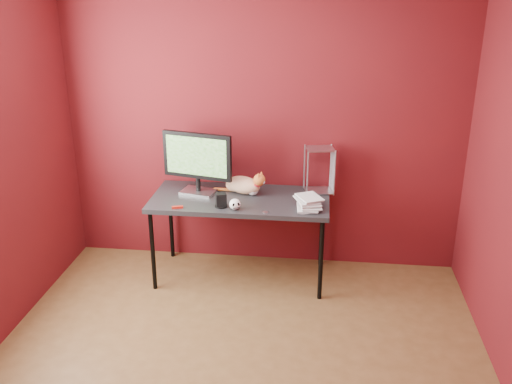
# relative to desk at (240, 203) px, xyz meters

# --- Properties ---
(room) EXTENTS (3.52, 3.52, 2.61)m
(room) POSITION_rel_desk_xyz_m (0.15, -1.37, 0.75)
(room) COLOR brown
(room) RESTS_ON ground
(desk) EXTENTS (1.50, 0.70, 0.75)m
(desk) POSITION_rel_desk_xyz_m (0.00, 0.00, 0.00)
(desk) COLOR black
(desk) RESTS_ON ground
(monitor) EXTENTS (0.61, 0.26, 0.53)m
(monitor) POSITION_rel_desk_xyz_m (-0.37, 0.07, 0.35)
(monitor) COLOR #AFAFB4
(monitor) RESTS_ON desk
(cat) EXTENTS (0.46, 0.28, 0.22)m
(cat) POSITION_rel_desk_xyz_m (0.02, 0.11, 0.13)
(cat) COLOR #C96E2A
(cat) RESTS_ON desk
(skull_mug) EXTENTS (0.09, 0.10, 0.09)m
(skull_mug) POSITION_rel_desk_xyz_m (-0.00, -0.26, 0.10)
(skull_mug) COLOR white
(skull_mug) RESTS_ON desk
(speaker) EXTENTS (0.10, 0.10, 0.12)m
(speaker) POSITION_rel_desk_xyz_m (-0.12, -0.22, 0.10)
(speaker) COLOR black
(speaker) RESTS_ON desk
(book_stack) EXTENTS (0.25, 0.27, 1.11)m
(book_stack) POSITION_rel_desk_xyz_m (0.50, -0.18, 0.60)
(book_stack) COLOR beige
(book_stack) RESTS_ON desk
(wire_rack) EXTENTS (0.26, 0.23, 0.40)m
(wire_rack) POSITION_rel_desk_xyz_m (0.66, 0.22, 0.25)
(wire_rack) COLOR #AFAFB4
(wire_rack) RESTS_ON desk
(pocket_knife) EXTENTS (0.09, 0.05, 0.02)m
(pocket_knife) POSITION_rel_desk_xyz_m (-0.47, -0.29, 0.06)
(pocket_knife) COLOR #AC160D
(pocket_knife) RESTS_ON desk
(black_gadget) EXTENTS (0.06, 0.05, 0.03)m
(black_gadget) POSITION_rel_desk_xyz_m (-0.11, -0.22, 0.06)
(black_gadget) COLOR black
(black_gadget) RESTS_ON desk
(washer) EXTENTS (0.04, 0.04, 0.00)m
(washer) POSITION_rel_desk_xyz_m (0.24, -0.29, 0.05)
(washer) COLOR #AFAFB4
(washer) RESTS_ON desk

